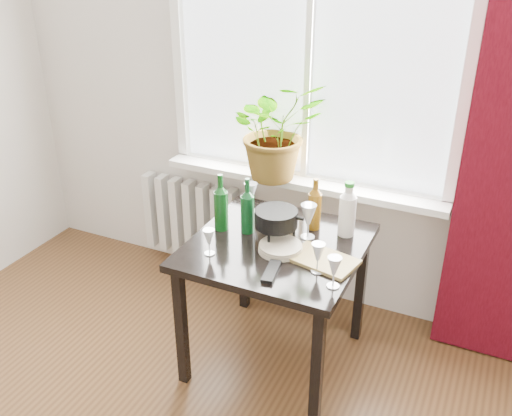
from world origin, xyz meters
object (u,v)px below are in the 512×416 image
at_px(wineglass_far_right, 334,272).
at_px(wineglass_back_left, 251,197).
at_px(wine_bottle_right, 247,206).
at_px(bottle_amber, 315,203).
at_px(fondue_pot, 276,225).
at_px(radiator, 197,220).
at_px(wineglass_front_left, 209,242).
at_px(tv_remote, 271,272).
at_px(table, 276,259).
at_px(cleaning_bottle, 348,208).
at_px(plate_stack, 280,248).
at_px(wineglass_front_right, 318,258).
at_px(wineglass_back_center, 308,221).
at_px(cutting_board, 323,260).
at_px(wine_bottle_left, 221,202).
at_px(potted_plant, 276,130).

height_order(wineglass_far_right, wineglass_back_left, wineglass_back_left).
height_order(wine_bottle_right, wineglass_back_left, wine_bottle_right).
distance_m(bottle_amber, fondue_pot, 0.25).
xyz_separation_m(radiator, wineglass_front_left, (0.59, -0.86, 0.43)).
xyz_separation_m(fondue_pot, tv_remote, (0.10, -0.30, -0.08)).
xyz_separation_m(wineglass_far_right, tv_remote, (-0.29, -0.02, -0.07)).
xyz_separation_m(wine_bottle_right, tv_remote, (0.27, -0.31, -0.14)).
bearing_deg(tv_remote, table, 98.74).
relative_size(cleaning_bottle, plate_stack, 1.37).
bearing_deg(bottle_amber, cleaning_bottle, 1.49).
height_order(wineglass_front_right, wineglass_front_left, wineglass_front_right).
height_order(wine_bottle_right, plate_stack, wine_bottle_right).
distance_m(wineglass_front_right, wineglass_back_left, 0.69).
xyz_separation_m(wineglass_front_right, wineglass_front_left, (-0.53, -0.07, -0.01)).
bearing_deg(wineglass_front_left, wineglass_back_left, 91.53).
xyz_separation_m(radiator, wineglass_back_center, (0.97, -0.51, 0.46)).
relative_size(radiator, tv_remote, 4.37).
bearing_deg(cleaning_bottle, radiator, 161.04).
xyz_separation_m(bottle_amber, wineglass_front_left, (-0.37, -0.47, -0.08)).
relative_size(fondue_pot, cutting_board, 0.80).
height_order(wineglass_back_center, plate_stack, wineglass_back_center).
bearing_deg(plate_stack, wine_bottle_left, 168.03).
height_order(wineglass_far_right, wineglass_front_left, wineglass_far_right).
bearing_deg(wine_bottle_left, wineglass_front_right, -16.76).
height_order(table, wine_bottle_right, wine_bottle_right).
bearing_deg(potted_plant, table, -66.05).
height_order(wine_bottle_right, bottle_amber, wine_bottle_right).
bearing_deg(wineglass_front_left, wine_bottle_right, 75.87).
relative_size(wine_bottle_left, wine_bottle_right, 1.03).
height_order(wineglass_front_right, plate_stack, wineglass_front_right).
xyz_separation_m(wineglass_far_right, wineglass_back_left, (-0.65, 0.51, 0.01)).
bearing_deg(wineglass_front_right, cutting_board, 91.58).
bearing_deg(tv_remote, fondue_pot, 100.09).
xyz_separation_m(bottle_amber, plate_stack, (-0.07, -0.29, -0.13)).
bearing_deg(wineglass_front_right, tv_remote, -151.13).
bearing_deg(wine_bottle_left, wineglass_front_left, -75.06).
bearing_deg(wine_bottle_right, plate_stack, -25.01).
xyz_separation_m(table, plate_stack, (0.04, -0.06, 0.11)).
distance_m(potted_plant, wineglass_far_right, 1.05).
bearing_deg(tv_remote, cutting_board, 38.02).
relative_size(wineglass_front_right, wineglass_back_center, 0.79).
xyz_separation_m(cleaning_bottle, tv_remote, (-0.20, -0.50, -0.14)).
height_order(radiator, wineglass_back_left, wineglass_back_left).
height_order(table, fondue_pot, fondue_pot).
bearing_deg(cutting_board, wineglass_front_left, -162.26).
height_order(radiator, fondue_pot, fondue_pot).
bearing_deg(wineglass_far_right, wineglass_back_center, 124.93).
relative_size(potted_plant, cleaning_bottle, 1.93).
distance_m(wineglass_front_left, plate_stack, 0.35).
relative_size(radiator, wine_bottle_right, 2.63).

